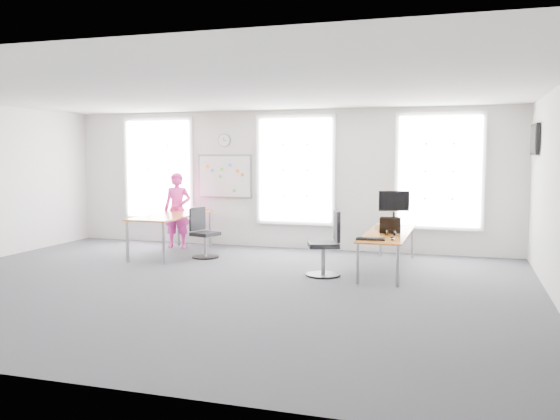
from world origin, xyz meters
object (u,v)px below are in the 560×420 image
(desk_left, at_px, (172,218))
(monitor, at_px, (394,204))
(chair_right, at_px, (327,247))
(chair_left, at_px, (203,236))
(keyboard, at_px, (370,239))
(headphones, at_px, (391,233))
(person, at_px, (177,210))
(desk_right, at_px, (388,235))

(desk_left, height_order, monitor, monitor)
(chair_right, height_order, chair_left, chair_right)
(chair_left, bearing_deg, chair_right, -92.99)
(desk_left, bearing_deg, keyboard, -18.48)
(headphones, bearing_deg, desk_left, 164.90)
(desk_left, relative_size, chair_left, 2.26)
(chair_right, relative_size, keyboard, 2.38)
(person, bearing_deg, keyboard, -35.72)
(chair_right, xyz_separation_m, headphones, (1.00, 0.40, 0.24))
(person, bearing_deg, headphones, -28.00)
(headphones, bearing_deg, desk_right, 96.30)
(monitor, bearing_deg, chair_right, -130.38)
(desk_right, bearing_deg, chair_left, 176.99)
(chair_right, relative_size, person, 0.67)
(desk_right, height_order, person, person)
(chair_left, bearing_deg, desk_left, 94.55)
(monitor, bearing_deg, keyboard, -109.65)
(keyboard, relative_size, monitor, 0.70)
(desk_right, bearing_deg, chair_right, -138.09)
(person, xyz_separation_m, headphones, (4.82, -1.63, -0.10))
(desk_right, xyz_separation_m, chair_left, (-3.66, 0.19, -0.20))
(desk_right, relative_size, chair_left, 2.81)
(chair_left, xyz_separation_m, keyboard, (3.50, -1.25, 0.25))
(desk_right, xyz_separation_m, chair_right, (-0.92, -0.82, -0.15))
(person, height_order, headphones, person)
(chair_right, relative_size, chair_left, 1.11)
(keyboard, distance_m, monitor, 2.27)
(chair_left, height_order, keyboard, chair_left)
(person, bearing_deg, chair_right, -37.36)
(chair_left, bearing_deg, monitor, -57.52)
(desk_right, distance_m, monitor, 1.25)
(desk_left, height_order, chair_left, chair_left)
(desk_right, bearing_deg, keyboard, -98.41)
(chair_right, distance_m, headphones, 1.11)
(desk_right, distance_m, chair_right, 1.24)
(keyboard, distance_m, headphones, 0.69)
(desk_right, distance_m, person, 4.89)
(person, bearing_deg, desk_left, -79.90)
(desk_right, xyz_separation_m, headphones, (0.09, -0.42, 0.09))
(keyboard, bearing_deg, headphones, 63.09)
(desk_left, relative_size, person, 1.36)
(chair_right, bearing_deg, person, -137.52)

